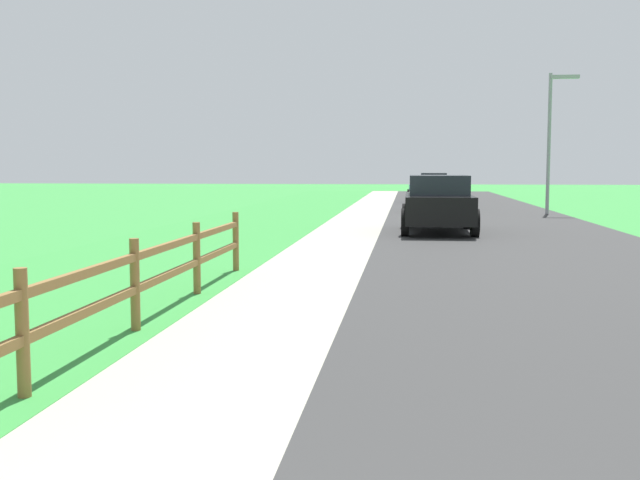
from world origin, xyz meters
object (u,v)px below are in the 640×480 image
parked_suv_black (438,203)px  parked_car_beige (434,184)px  parked_car_blue (428,188)px  parked_car_silver (433,194)px  street_lamp (552,130)px

parked_suv_black → parked_car_beige: bearing=88.4°
parked_car_blue → parked_suv_black: bearing=-90.6°
parked_car_blue → parked_car_beige: (0.57, 8.87, 0.02)m
parked_suv_black → parked_car_silver: size_ratio=1.01×
parked_suv_black → parked_car_beige: size_ratio=0.95×
parked_car_silver → street_lamp: size_ratio=0.82×
parked_suv_black → parked_car_silver: 10.90m
parked_car_silver → parked_car_beige: parked_car_beige is taller
parked_suv_black → street_lamp: (4.80, 9.13, 2.52)m
parked_car_beige → street_lamp: bearing=-78.1°
parked_car_blue → street_lamp: 11.55m
street_lamp → parked_car_blue: bearing=114.1°
parked_suv_black → parked_car_blue: bearing=89.4°
parked_car_silver → street_lamp: (4.62, -1.77, 2.62)m
parked_suv_black → parked_car_beige: 28.27m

